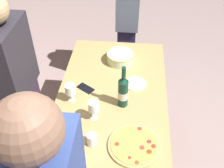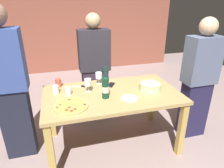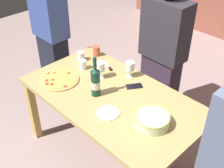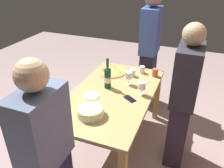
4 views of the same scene
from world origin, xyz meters
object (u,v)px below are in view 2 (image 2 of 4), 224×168
(cell_phone, at_px, (111,85))
(serving_bowl, at_px, (150,86))
(wine_bottle, at_px, (105,87))
(side_plate, at_px, (129,98))
(pizza_knife, at_px, (81,86))
(cup_ceramic, at_px, (56,89))
(dining_table, at_px, (112,100))
(wine_glass_near_pizza, at_px, (88,83))
(person_guest_right, at_px, (95,68))
(pizza, at_px, (71,106))
(cup_amber, at_px, (58,83))
(person_host, at_px, (198,81))
(wine_glass_by_bottle, at_px, (99,76))
(person_guest_left, at_px, (10,86))
(cup_spare, at_px, (68,91))

(cell_phone, bearing_deg, serving_bowl, -178.49)
(wine_bottle, distance_m, side_plate, 0.30)
(wine_bottle, relative_size, pizza_knife, 2.25)
(cup_ceramic, bearing_deg, side_plate, -24.96)
(cell_phone, xyz_separation_m, pizza_knife, (-0.38, 0.06, 0.00))
(dining_table, distance_m, wine_glass_near_pizza, 0.36)
(serving_bowl, xyz_separation_m, person_guest_right, (-0.53, 0.81, 0.01))
(pizza, distance_m, cup_amber, 0.57)
(cell_phone, distance_m, person_host, 1.13)
(cup_amber, relative_size, person_host, 0.06)
(pizza, xyz_separation_m, wine_glass_by_bottle, (0.40, 0.52, 0.10))
(side_plate, bearing_deg, serving_bowl, 25.13)
(dining_table, distance_m, wine_glass_by_bottle, 0.39)
(person_guest_left, bearing_deg, wine_glass_by_bottle, 16.99)
(cup_amber, bearing_deg, person_host, -13.75)
(wine_bottle, bearing_deg, person_host, 1.33)
(serving_bowl, relative_size, person_host, 0.17)
(wine_glass_near_pizza, height_order, wine_glass_by_bottle, wine_glass_near_pizza)
(wine_glass_near_pizza, relative_size, cup_amber, 1.61)
(cell_phone, height_order, pizza_knife, pizza_knife)
(pizza, bearing_deg, wine_glass_near_pizza, 53.36)
(wine_glass_near_pizza, relative_size, person_guest_right, 0.10)
(serving_bowl, bearing_deg, wine_glass_near_pizza, 168.80)
(person_guest_left, relative_size, person_guest_right, 1.10)
(dining_table, bearing_deg, person_host, -3.31)
(person_guest_right, bearing_deg, side_plate, 7.92)
(cup_spare, height_order, pizza_knife, cup_spare)
(pizza, relative_size, cup_ceramic, 3.73)
(wine_bottle, xyz_separation_m, side_plate, (0.25, -0.09, -0.13))
(pizza, height_order, wine_glass_near_pizza, wine_glass_near_pizza)
(wine_glass_near_pizza, xyz_separation_m, cup_spare, (-0.23, -0.02, -0.07))
(wine_glass_by_bottle, relative_size, cup_amber, 1.51)
(wine_glass_by_bottle, height_order, cup_ceramic, wine_glass_by_bottle)
(wine_glass_near_pizza, relative_size, side_plate, 0.91)
(wine_bottle, xyz_separation_m, person_guest_right, (0.04, 0.87, -0.08))
(dining_table, relative_size, cup_ceramic, 16.69)
(cup_spare, xyz_separation_m, person_host, (1.64, -0.16, 0.01))
(cell_phone, relative_size, pizza_knife, 0.88)
(wine_bottle, distance_m, wine_glass_near_pizza, 0.26)
(serving_bowl, height_order, cell_phone, serving_bowl)
(cup_amber, height_order, cup_ceramic, cup_amber)
(cup_ceramic, bearing_deg, wine_glass_near_pizza, -10.52)
(wine_glass_near_pizza, bearing_deg, cup_amber, 143.43)
(side_plate, bearing_deg, wine_glass_by_bottle, 115.46)
(wine_glass_by_bottle, relative_size, person_guest_left, 0.09)
(person_guest_left, bearing_deg, person_guest_right, 38.27)
(cell_phone, height_order, person_host, person_host)
(wine_glass_by_bottle, xyz_separation_m, cup_amber, (-0.51, 0.04, -0.06))
(wine_glass_near_pizza, xyz_separation_m, cup_ceramic, (-0.37, 0.07, -0.07))
(side_plate, height_order, pizza_knife, pizza_knife)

